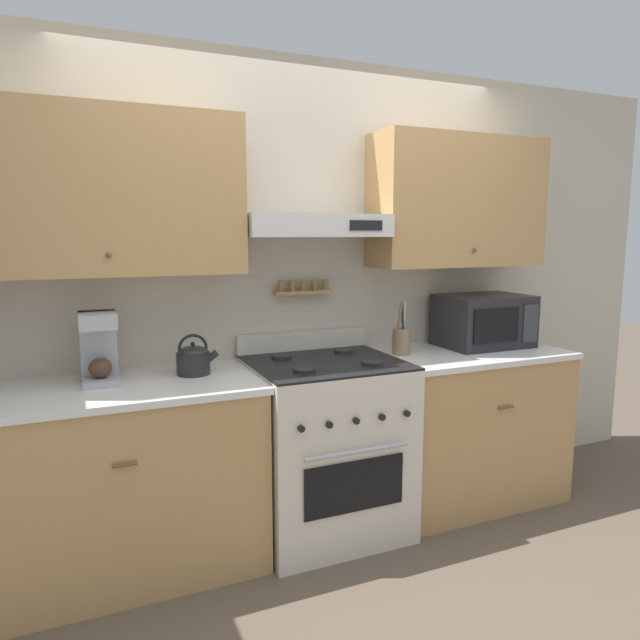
{
  "coord_description": "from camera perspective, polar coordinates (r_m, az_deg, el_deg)",
  "views": [
    {
      "loc": [
        -1.18,
        -2.35,
        1.59
      ],
      "look_at": [
        -0.05,
        0.28,
        1.16
      ],
      "focal_mm": 32.0,
      "sensor_mm": 36.0,
      "label": 1
    }
  ],
  "objects": [
    {
      "name": "ground_plane",
      "position": [
        3.07,
        3.16,
        -22.62
      ],
      "size": [
        16.0,
        16.0,
        0.0
      ],
      "primitive_type": "plane",
      "color": "brown"
    },
    {
      "name": "wall_back",
      "position": [
        3.2,
        -2.49,
        6.2
      ],
      "size": [
        5.2,
        0.46,
        2.55
      ],
      "color": "beige",
      "rests_on": "ground_plane"
    },
    {
      "name": "counter_left",
      "position": [
        2.93,
        -19.3,
        -14.75
      ],
      "size": [
        1.3,
        0.68,
        0.91
      ],
      "color": "tan",
      "rests_on": "ground_plane"
    },
    {
      "name": "counter_right",
      "position": [
        3.61,
        14.39,
        -10.01
      ],
      "size": [
        1.1,
        0.68,
        0.91
      ],
      "color": "tan",
      "rests_on": "ground_plane"
    },
    {
      "name": "stove_range",
      "position": [
        3.13,
        0.56,
        -12.43
      ],
      "size": [
        0.77,
        0.73,
        1.04
      ],
      "color": "beige",
      "rests_on": "ground_plane"
    },
    {
      "name": "tea_kettle",
      "position": [
        2.87,
        -12.52,
        -3.82
      ],
      "size": [
        0.21,
        0.16,
        0.2
      ],
      "color": "#232326",
      "rests_on": "counter_left"
    },
    {
      "name": "coffee_maker",
      "position": [
        2.84,
        -21.25,
        -2.44
      ],
      "size": [
        0.16,
        0.24,
        0.33
      ],
      "color": "#ADAFB5",
      "rests_on": "counter_left"
    },
    {
      "name": "microwave",
      "position": [
        3.63,
        16.02,
        -0.06
      ],
      "size": [
        0.53,
        0.39,
        0.31
      ],
      "color": "#232326",
      "rests_on": "counter_right"
    },
    {
      "name": "utensil_crock",
      "position": [
        3.29,
        8.13,
        -2.01
      ],
      "size": [
        0.1,
        0.1,
        0.3
      ],
      "color": "#8E7051",
      "rests_on": "counter_right"
    }
  ]
}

